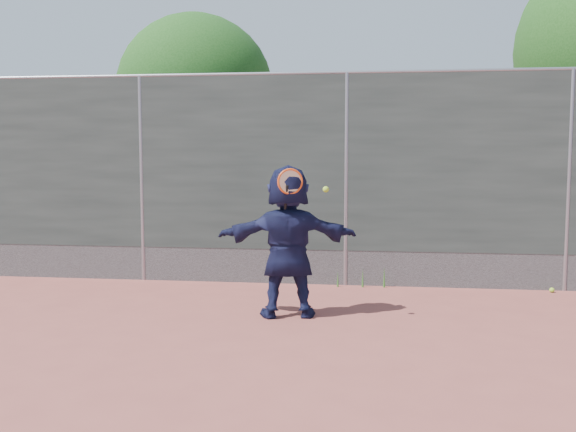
# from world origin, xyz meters

# --- Properties ---
(ground) EXTENTS (80.00, 80.00, 0.00)m
(ground) POSITION_xyz_m (0.00, 0.00, 0.00)
(ground) COLOR #9E4C42
(ground) RESTS_ON ground
(player) EXTENTS (1.68, 0.79, 1.75)m
(player) POSITION_xyz_m (-0.59, 1.64, 0.87)
(player) COLOR #161A3D
(player) RESTS_ON ground
(ball_ground) EXTENTS (0.07, 0.07, 0.07)m
(ball_ground) POSITION_xyz_m (2.80, 3.35, 0.03)
(ball_ground) COLOR #9ED02E
(ball_ground) RESTS_ON ground
(fence) EXTENTS (20.00, 0.06, 3.03)m
(fence) POSITION_xyz_m (-0.00, 3.50, 1.58)
(fence) COLOR #38423D
(fence) RESTS_ON ground
(swing_action) EXTENTS (0.57, 0.17, 0.51)m
(swing_action) POSITION_xyz_m (-0.50, 1.43, 1.54)
(swing_action) COLOR #EA4D16
(swing_action) RESTS_ON ground
(tree_left) EXTENTS (3.15, 3.00, 4.53)m
(tree_left) POSITION_xyz_m (-2.85, 6.55, 2.94)
(tree_left) COLOR #382314
(tree_left) RESTS_ON ground
(weed_clump) EXTENTS (0.68, 0.07, 0.30)m
(weed_clump) POSITION_xyz_m (0.29, 3.38, 0.13)
(weed_clump) COLOR #387226
(weed_clump) RESTS_ON ground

